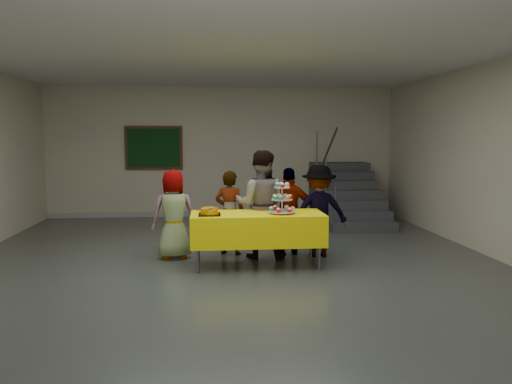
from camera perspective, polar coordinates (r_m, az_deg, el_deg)
room_shell at (r=6.67m, az=-2.76°, el=8.75°), size 10.00×10.04×3.02m
bake_table at (r=7.11m, az=0.15°, el=-4.13°), size 1.88×0.78×0.77m
cupcake_stand at (r=7.02m, az=2.99°, el=-1.03°), size 0.38×0.38×0.44m
bear_cake at (r=6.92m, az=-5.34°, el=-2.16°), size 0.32×0.36×0.12m
schoolchild_a at (r=7.67m, az=-9.37°, el=-2.51°), size 0.74×0.55×1.36m
schoolchild_b at (r=7.85m, az=-3.01°, el=-2.37°), size 0.57×0.48×1.33m
schoolchild_c at (r=7.58m, az=0.53°, el=-1.44°), size 0.91×0.77×1.65m
schoolchild_d at (r=7.86m, az=3.86°, el=-2.20°), size 0.83×0.41×1.37m
schoolchild_e at (r=7.77m, az=7.18°, el=-2.14°), size 0.93×0.55×1.42m
staircase at (r=11.26m, az=10.16°, el=-0.73°), size 1.30×2.40×2.04m
noticeboard at (r=11.67m, az=-11.60°, el=4.96°), size 1.30×0.05×1.00m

